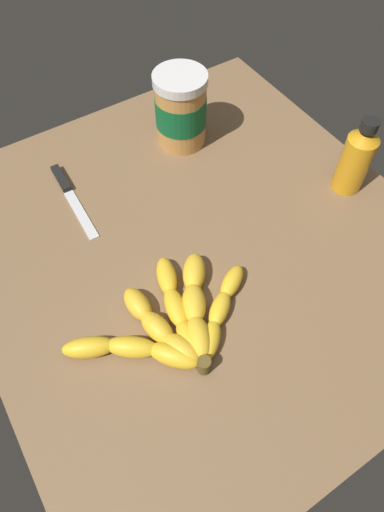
{
  "coord_description": "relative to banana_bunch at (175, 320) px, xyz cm",
  "views": [
    {
      "loc": [
        -37.87,
        25.78,
        63.05
      ],
      "look_at": [
        -4.79,
        4.63,
        4.97
      ],
      "focal_mm": 31.22,
      "sensor_mm": 36.0,
      "label": 1
    }
  ],
  "objects": [
    {
      "name": "butter_knife",
      "position": [
        33.29,
        2.93,
        -1.19
      ],
      "size": [
        19.68,
        2.52,
        1.2
      ],
      "color": "silver",
      "rests_on": "ground_plane"
    },
    {
      "name": "ground_plane",
      "position": [
        11.37,
        -11.83,
        -3.97
      ],
      "size": [
        83.27,
        77.02,
        4.63
      ],
      "primitive_type": "cube",
      "color": "brown"
    },
    {
      "name": "banana_bunch",
      "position": [
        0.0,
        0.0,
        0.0
      ],
      "size": [
        20.69,
        32.02,
        3.69
      ],
      "color": "yellow",
      "rests_on": "ground_plane"
    },
    {
      "name": "peanut_butter_jar",
      "position": [
        35.24,
        -22.94,
        5.83
      ],
      "size": [
        10.29,
        10.29,
        14.99
      ],
      "color": "#BF8442",
      "rests_on": "ground_plane"
    },
    {
      "name": "honey_bottle",
      "position": [
        7.36,
        -42.56,
        5.37
      ],
      "size": [
        5.51,
        5.51,
        15.28
      ],
      "color": "orange",
      "rests_on": "ground_plane"
    }
  ]
}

